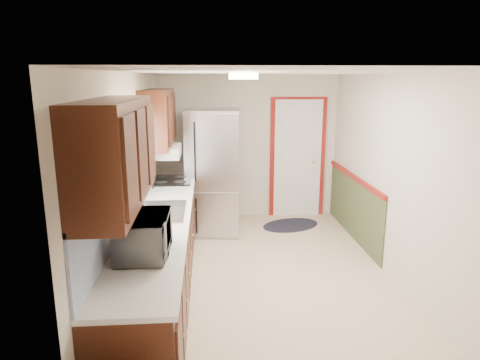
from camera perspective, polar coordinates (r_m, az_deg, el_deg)
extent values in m
cube|color=beige|center=(5.24, 3.59, -13.16)|extent=(3.20, 5.20, 0.12)
cube|color=white|center=(4.68, 4.03, 14.12)|extent=(3.20, 5.20, 0.12)
cube|color=beige|center=(7.26, 1.04, 4.37)|extent=(3.20, 0.10, 2.40)
cube|color=beige|center=(2.51, 12.00, -13.87)|extent=(3.20, 0.10, 2.40)
cube|color=beige|center=(4.85, -14.05, -0.60)|extent=(0.10, 5.20, 2.40)
cube|color=beige|center=(5.24, 20.25, 0.02)|extent=(0.10, 5.20, 2.40)
cube|color=#32150B|center=(4.76, -10.52, -10.22)|extent=(0.60, 4.00, 0.90)
cube|color=silver|center=(4.59, -10.58, -4.83)|extent=(0.63, 4.00, 0.04)
cube|color=#5279C8|center=(4.55, -14.53, -1.32)|extent=(0.02, 4.00, 0.55)
cube|color=#32150B|center=(3.15, -16.30, 3.47)|extent=(0.35, 1.40, 0.75)
cube|color=#32150B|center=(5.80, -10.90, 8.08)|extent=(0.35, 1.20, 0.75)
cube|color=white|center=(4.57, -14.57, 3.92)|extent=(0.02, 1.00, 0.90)
cube|color=orange|center=(4.52, -14.27, 8.31)|extent=(0.05, 1.12, 0.24)
cube|color=#B7B7BC|center=(4.68, -10.53, -4.16)|extent=(0.52, 0.82, 0.02)
cube|color=white|center=(5.90, -10.17, 3.78)|extent=(0.45, 0.60, 0.15)
cube|color=maroon|center=(7.39, 7.64, 2.84)|extent=(0.94, 0.05, 2.08)
cube|color=white|center=(7.37, 7.68, 2.80)|extent=(0.80, 0.04, 2.00)
cube|color=#424D2B|center=(6.64, 14.88, -3.60)|extent=(0.02, 2.30, 0.90)
cube|color=maroon|center=(6.52, 15.02, 0.36)|extent=(0.04, 2.30, 0.06)
cylinder|color=#FFD88C|center=(4.45, 0.46, 13.67)|extent=(0.30, 0.30, 0.06)
imported|color=white|center=(3.55, -12.73, -6.68)|extent=(0.33, 0.59, 0.40)
cube|color=#B7B7BC|center=(6.54, -3.57, 1.09)|extent=(0.85, 0.80, 1.90)
cylinder|color=black|center=(6.16, -5.95, -0.62)|extent=(0.02, 0.02, 1.33)
ellipsoid|color=black|center=(7.06, 6.77, -5.98)|extent=(1.13, 0.94, 0.01)
cube|color=black|center=(6.06, -9.12, -0.01)|extent=(0.55, 0.66, 0.02)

